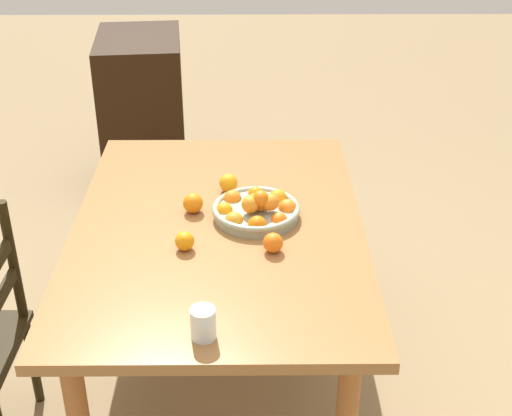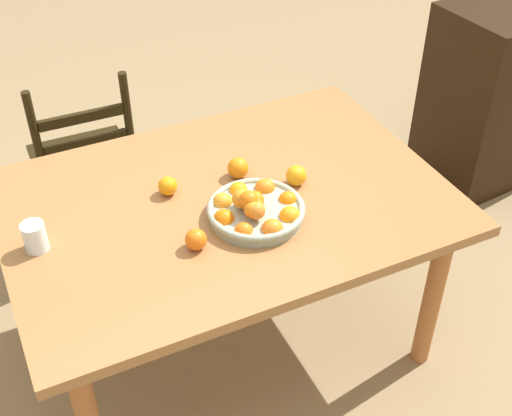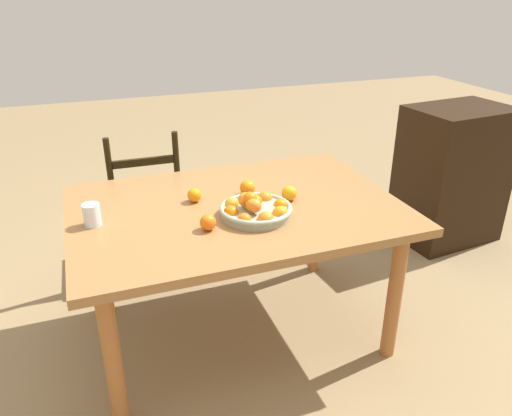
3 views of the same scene
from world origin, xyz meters
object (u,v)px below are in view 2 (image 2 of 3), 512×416
fruit_bowl (255,209)px  orange_loose_0 (168,186)px  dining_table (226,217)px  cabinet (497,94)px  chair_near_window (85,164)px  orange_loose_2 (196,239)px  orange_loose_1 (238,168)px  orange_loose_3 (296,176)px  drinking_glass (35,237)px

fruit_bowl → orange_loose_0: bearing=130.9°
fruit_bowl → orange_loose_0: 0.34m
dining_table → cabinet: size_ratio=1.62×
chair_near_window → fruit_bowl: 1.16m
chair_near_window → orange_loose_2: bearing=98.0°
orange_loose_1 → orange_loose_3: bearing=-37.7°
dining_table → orange_loose_1: orange_loose_1 is taller
orange_loose_1 → orange_loose_2: orange_loose_1 is taller
chair_near_window → orange_loose_3: 1.15m
orange_loose_3 → chair_near_window: bearing=122.4°
chair_near_window → orange_loose_1: 0.97m
dining_table → chair_near_window: 0.98m
fruit_bowl → orange_loose_3: 0.24m
dining_table → fruit_bowl: 0.20m
orange_loose_2 → orange_loose_3: size_ratio=0.95×
orange_loose_0 → drinking_glass: 0.49m
orange_loose_1 → drinking_glass: size_ratio=0.77×
orange_loose_0 → fruit_bowl: bearing=-49.1°
dining_table → orange_loose_1: size_ratio=20.07×
chair_near_window → orange_loose_3: size_ratio=12.31×
drinking_glass → orange_loose_1: bearing=6.2°
chair_near_window → orange_loose_2: 1.16m
fruit_bowl → orange_loose_2: fruit_bowl is taller
cabinet → orange_loose_2: bearing=-165.0°
chair_near_window → orange_loose_2: size_ratio=12.94×
fruit_bowl → drinking_glass: bearing=166.9°
drinking_glass → orange_loose_0: bearing=10.9°
cabinet → orange_loose_0: bearing=-173.3°
dining_table → fruit_bowl: (0.05, -0.15, 0.12)m
orange_loose_1 → orange_loose_3: 0.22m
orange_loose_0 → orange_loose_1: (0.27, -0.01, 0.00)m
dining_table → fruit_bowl: fruit_bowl is taller
dining_table → cabinet: bearing=16.6°
orange_loose_2 → drinking_glass: 0.51m
dining_table → orange_loose_2: size_ratio=21.79×
orange_loose_1 → orange_loose_3: orange_loose_1 is taller
fruit_bowl → dining_table: bearing=107.9°
orange_loose_2 → cabinet: bearing=20.4°
dining_table → orange_loose_3: size_ratio=20.72×
chair_near_window → orange_loose_1: chair_near_window is taller
dining_table → orange_loose_2: orange_loose_2 is taller
fruit_bowl → orange_loose_1: bearing=79.2°
orange_loose_0 → drinking_glass: size_ratio=0.69×
fruit_bowl → orange_loose_0: fruit_bowl is taller
fruit_bowl → orange_loose_1: size_ratio=4.33×
orange_loose_0 → cabinet: bearing=12.1°
orange_loose_2 → orange_loose_3: (0.45, 0.17, 0.00)m
fruit_bowl → orange_loose_1: 0.25m
orange_loose_1 → cabinet: bearing=14.3°
chair_near_window → orange_loose_0: (0.15, -0.78, 0.35)m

